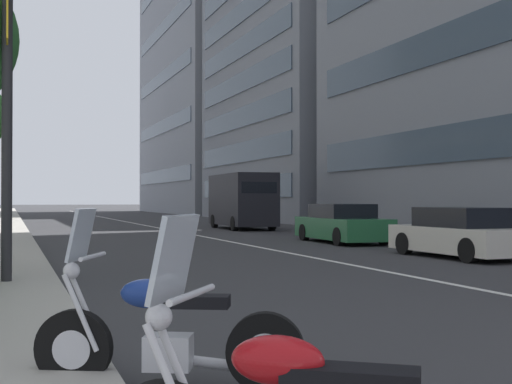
{
  "coord_description": "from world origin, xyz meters",
  "views": [
    {
      "loc": [
        -2.48,
        7.6,
        1.55
      ],
      "look_at": [
        11.12,
        2.61,
        1.71
      ],
      "focal_mm": 47.35,
      "sensor_mm": 36.0,
      "label": 1
    }
  ],
  "objects_px": {
    "car_far_down_avenue": "(342,225)",
    "delivery_van_ahead": "(242,200)",
    "motorcycle_far_end_row": "(163,335)",
    "street_lamp_with_banners": "(31,13)",
    "car_mid_block_traffic": "(461,234)"
  },
  "relations": [
    {
      "from": "car_far_down_avenue",
      "to": "delivery_van_ahead",
      "type": "xyz_separation_m",
      "value": [
        11.68,
        -0.22,
        0.87
      ]
    },
    {
      "from": "motorcycle_far_end_row",
      "to": "street_lamp_with_banners",
      "type": "height_order",
      "value": "street_lamp_with_banners"
    },
    {
      "from": "car_far_down_avenue",
      "to": "street_lamp_with_banners",
      "type": "distance_m",
      "value": 14.9
    },
    {
      "from": "motorcycle_far_end_row",
      "to": "delivery_van_ahead",
      "type": "height_order",
      "value": "delivery_van_ahead"
    },
    {
      "from": "motorcycle_far_end_row",
      "to": "car_mid_block_traffic",
      "type": "distance_m",
      "value": 13.86
    },
    {
      "from": "motorcycle_far_end_row",
      "to": "car_far_down_avenue",
      "type": "bearing_deg",
      "value": -96.93
    },
    {
      "from": "street_lamp_with_banners",
      "to": "car_far_down_avenue",
      "type": "bearing_deg",
      "value": -49.47
    },
    {
      "from": "car_far_down_avenue",
      "to": "delivery_van_ahead",
      "type": "bearing_deg",
      "value": 1.29
    },
    {
      "from": "delivery_van_ahead",
      "to": "street_lamp_with_banners",
      "type": "xyz_separation_m",
      "value": [
        -20.98,
        11.09,
        3.27
      ]
    },
    {
      "from": "car_mid_block_traffic",
      "to": "delivery_van_ahead",
      "type": "xyz_separation_m",
      "value": [
        18.36,
        -0.15,
        0.88
      ]
    },
    {
      "from": "street_lamp_with_banners",
      "to": "car_mid_block_traffic",
      "type": "bearing_deg",
      "value": -76.51
    },
    {
      "from": "car_far_down_avenue",
      "to": "street_lamp_with_banners",
      "type": "bearing_deg",
      "value": 132.88
    },
    {
      "from": "car_mid_block_traffic",
      "to": "delivery_van_ahead",
      "type": "distance_m",
      "value": 18.38
    },
    {
      "from": "car_mid_block_traffic",
      "to": "car_far_down_avenue",
      "type": "bearing_deg",
      "value": -0.39
    },
    {
      "from": "motorcycle_far_end_row",
      "to": "street_lamp_with_banners",
      "type": "relative_size",
      "value": 0.27
    }
  ]
}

